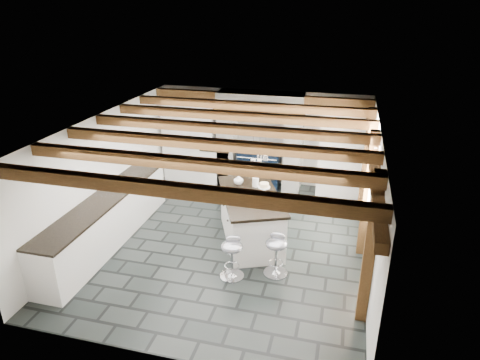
% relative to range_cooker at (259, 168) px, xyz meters
% --- Properties ---
extents(ground, '(6.00, 6.00, 0.00)m').
position_rel_range_cooker_xyz_m(ground, '(0.00, -2.68, -0.47)').
color(ground, black).
rests_on(ground, ground).
extents(room_shell, '(6.00, 6.03, 6.00)m').
position_rel_range_cooker_xyz_m(room_shell, '(-0.61, -1.26, 0.60)').
color(room_shell, white).
rests_on(room_shell, ground).
extents(range_cooker, '(1.00, 0.63, 0.99)m').
position_rel_range_cooker_xyz_m(range_cooker, '(0.00, 0.00, 0.00)').
color(range_cooker, black).
rests_on(range_cooker, ground).
extents(kitchen_island, '(1.68, 2.16, 1.27)m').
position_rel_range_cooker_xyz_m(kitchen_island, '(0.38, -2.54, 0.02)').
color(kitchen_island, white).
rests_on(kitchen_island, ground).
extents(bar_stool_near, '(0.40, 0.40, 0.75)m').
position_rel_range_cooker_xyz_m(bar_stool_near, '(1.04, -3.52, -0.00)').
color(bar_stool_near, silver).
rests_on(bar_stool_near, ground).
extents(bar_stool_far, '(0.45, 0.45, 0.74)m').
position_rel_range_cooker_xyz_m(bar_stool_far, '(0.35, -3.78, -0.01)').
color(bar_stool_far, silver).
rests_on(bar_stool_far, ground).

